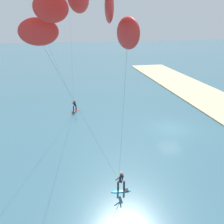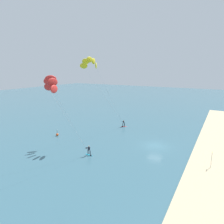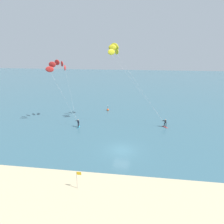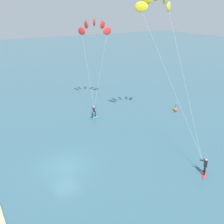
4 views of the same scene
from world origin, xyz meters
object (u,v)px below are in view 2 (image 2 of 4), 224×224
at_px(kitesurfer_nearshore, 53,87).
at_px(marker_buoy, 57,134).
at_px(kitesurfer_mid_water, 92,67).
at_px(beach_flag, 212,157).

bearing_deg(kitesurfer_nearshore, marker_buoy, 45.98).
relative_size(kitesurfer_nearshore, kitesurfer_mid_water, 0.81).
distance_m(kitesurfer_nearshore, marker_buoy, 16.62).
relative_size(kitesurfer_nearshore, marker_buoy, 9.48).
bearing_deg(kitesurfer_nearshore, beach_flag, -64.39).
xyz_separation_m(kitesurfer_mid_water, beach_flag, (-1.81, -21.98, -12.68)).
bearing_deg(marker_buoy, kitesurfer_nearshore, -134.02).
distance_m(marker_buoy, beach_flag, 29.29).
bearing_deg(marker_buoy, kitesurfer_mid_water, -67.68).
relative_size(kitesurfer_mid_water, beach_flag, 7.37).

